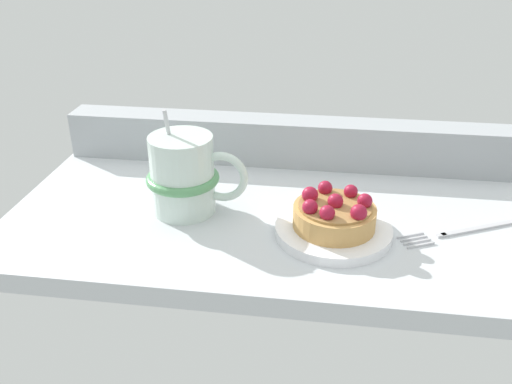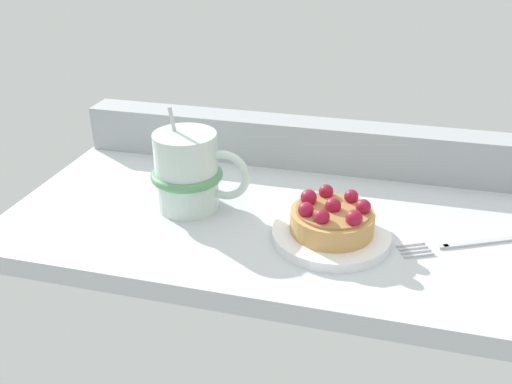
{
  "view_description": "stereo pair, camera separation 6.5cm",
  "coord_description": "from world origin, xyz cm",
  "px_view_note": "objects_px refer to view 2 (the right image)",
  "views": [
    {
      "loc": [
        6.41,
        -60.47,
        33.97
      ],
      "look_at": [
        -1.67,
        -3.25,
        4.12
      ],
      "focal_mm": 38.25,
      "sensor_mm": 36.0,
      "label": 1
    },
    {
      "loc": [
        12.78,
        -59.2,
        33.97
      ],
      "look_at": [
        -1.67,
        -3.25,
        4.12
      ],
      "focal_mm": 38.25,
      "sensor_mm": 36.0,
      "label": 2
    }
  ],
  "objects_px": {
    "raspberry_tart": "(332,218)",
    "dessert_fork": "(464,243)",
    "coffee_mug": "(189,172)",
    "dessert_plate": "(331,235)"
  },
  "relations": [
    {
      "from": "coffee_mug",
      "to": "dessert_fork",
      "type": "distance_m",
      "value": 0.34
    },
    {
      "from": "raspberry_tart",
      "to": "dessert_fork",
      "type": "distance_m",
      "value": 0.15
    },
    {
      "from": "raspberry_tart",
      "to": "coffee_mug",
      "type": "xyz_separation_m",
      "value": [
        -0.19,
        0.03,
        0.02
      ]
    },
    {
      "from": "dessert_fork",
      "to": "raspberry_tart",
      "type": "bearing_deg",
      "value": -170.7
    },
    {
      "from": "raspberry_tart",
      "to": "dessert_fork",
      "type": "xyz_separation_m",
      "value": [
        0.15,
        0.02,
        -0.03
      ]
    },
    {
      "from": "coffee_mug",
      "to": "dessert_fork",
      "type": "height_order",
      "value": "coffee_mug"
    },
    {
      "from": "coffee_mug",
      "to": "dessert_fork",
      "type": "xyz_separation_m",
      "value": [
        0.33,
        -0.01,
        -0.05
      ]
    },
    {
      "from": "dessert_plate",
      "to": "coffee_mug",
      "type": "xyz_separation_m",
      "value": [
        -0.19,
        0.03,
        0.04
      ]
    },
    {
      "from": "coffee_mug",
      "to": "dessert_plate",
      "type": "bearing_deg",
      "value": -10.28
    },
    {
      "from": "dessert_fork",
      "to": "coffee_mug",
      "type": "bearing_deg",
      "value": 178.38
    }
  ]
}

